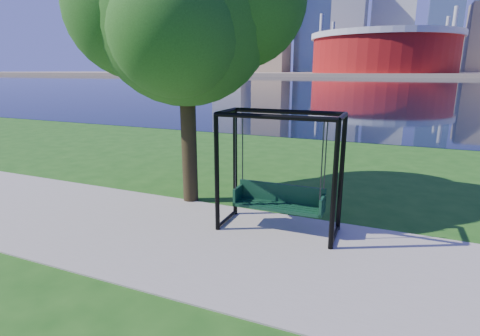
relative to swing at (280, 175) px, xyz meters
The scene contains 8 objects.
ground 1.45m from the swing, 119.82° to the right, with size 900.00×900.00×0.00m, color #1E5114.
path 1.72m from the swing, 107.73° to the right, with size 120.00×4.00×0.03m, color #9E937F.
river 101.38m from the swing, 90.20° to the left, with size 900.00×180.00×0.02m, color black.
far_bank 305.37m from the swing, 90.07° to the left, with size 900.00×228.00×2.00m, color #937F60.
stadium 234.96m from the swing, 92.53° to the left, with size 83.00×83.00×32.00m.
skyline 320.67m from the swing, 90.83° to the left, with size 392.00×66.00×96.50m.
swing is the anchor object (origin of this frame).
park_tree 4.63m from the swing, 160.75° to the left, with size 5.58×5.04×6.93m.
Camera 1 is at (2.58, -6.71, 3.40)m, focal length 28.00 mm.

